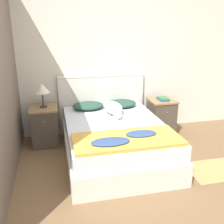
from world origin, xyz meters
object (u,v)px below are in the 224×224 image
object	(u,v)px
pillow_right	(121,103)
dog	(114,108)
book_stack	(163,99)
table_lamp	(42,89)
pillow_left	(88,106)
nightstand_right	(161,117)
nightstand_left	(45,126)
bed	(115,140)

from	to	relation	value
pillow_right	dog	world-z (taller)	dog
book_stack	table_lamp	bearing A→B (deg)	178.79
pillow_left	nightstand_right	bearing A→B (deg)	-2.96
nightstand_right	dog	size ratio (longest dim) A/B	0.88
nightstand_left	pillow_left	world-z (taller)	pillow_left
nightstand_right	pillow_left	world-z (taller)	pillow_left
dog	book_stack	bearing A→B (deg)	13.12
nightstand_left	pillow_left	distance (m)	0.76
nightstand_left	pillow_left	xyz separation A→B (m)	(0.71, 0.07, 0.27)
pillow_left	dog	world-z (taller)	dog
nightstand_left	pillow_right	xyz separation A→B (m)	(1.27, 0.07, 0.27)
book_stack	table_lamp	xyz separation A→B (m)	(-1.98, 0.04, 0.27)
pillow_left	table_lamp	distance (m)	0.79
pillow_left	pillow_right	size ratio (longest dim) A/B	1.00
pillow_left	table_lamp	bearing A→B (deg)	-175.70
pillow_right	table_lamp	bearing A→B (deg)	-177.60
nightstand_right	dog	world-z (taller)	dog
bed	pillow_left	size ratio (longest dim) A/B	3.79
nightstand_right	pillow_right	bearing A→B (deg)	174.70
book_stack	table_lamp	size ratio (longest dim) A/B	0.61
book_stack	dog	bearing A→B (deg)	-166.88
bed	book_stack	xyz separation A→B (m)	(0.99, 0.63, 0.39)
pillow_right	dog	bearing A→B (deg)	-122.82
dog	book_stack	distance (m)	0.94
nightstand_right	dog	distance (m)	0.98
dog	table_lamp	bearing A→B (deg)	166.66
dog	table_lamp	size ratio (longest dim) A/B	1.89
pillow_right	table_lamp	size ratio (longest dim) A/B	1.36
nightstand_left	dog	world-z (taller)	dog
pillow_left	dog	xyz separation A→B (m)	(0.36, -0.31, 0.02)
nightstand_left	pillow_right	bearing A→B (deg)	2.96
nightstand_left	nightstand_right	size ratio (longest dim) A/B	1.00
bed	dog	size ratio (longest dim) A/B	2.74
nightstand_left	book_stack	bearing A→B (deg)	-0.85
bed	nightstand_right	size ratio (longest dim) A/B	3.10
pillow_right	table_lamp	distance (m)	1.32
nightstand_left	pillow_right	size ratio (longest dim) A/B	1.22
table_lamp	bed	bearing A→B (deg)	-34.22
nightstand_left	table_lamp	world-z (taller)	table_lamp
pillow_left	pillow_right	bearing A→B (deg)	0.00
bed	table_lamp	bearing A→B (deg)	145.78
nightstand_right	dog	xyz separation A→B (m)	(-0.91, -0.24, 0.29)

